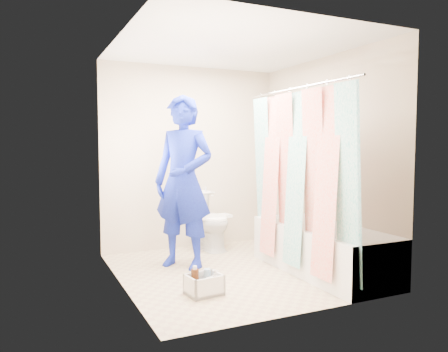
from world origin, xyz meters
name	(u,v)px	position (x,y,z in m)	size (l,w,h in m)	color
floor	(234,271)	(0.00, 0.00, 0.00)	(2.60, 2.60, 0.00)	tan
ceiling	(234,47)	(0.00, 0.00, 2.40)	(2.40, 2.60, 0.02)	silver
wall_back	(191,158)	(0.00, 1.30, 1.20)	(2.40, 0.02, 2.40)	#C1B695
wall_front	(305,167)	(0.00, -1.30, 1.20)	(2.40, 0.02, 2.40)	#C1B695
wall_left	(121,163)	(-1.20, 0.00, 1.20)	(0.02, 2.60, 2.40)	#C1B695
wall_right	(325,159)	(1.20, 0.00, 1.20)	(0.02, 2.60, 2.40)	#C1B695
bathtub	(322,248)	(0.85, -0.43, 0.27)	(0.70, 1.75, 0.50)	silver
curtain_rod	(298,88)	(0.52, -0.43, 1.95)	(0.02, 0.02, 1.90)	silver
shower_curtain	(297,179)	(0.52, -0.43, 1.02)	(0.06, 1.75, 1.80)	silver
toilet	(209,220)	(0.16, 1.08, 0.38)	(0.42, 0.74, 0.76)	white
tank_lid	(213,217)	(0.17, 0.96, 0.45)	(0.47, 0.20, 0.04)	white
tank_internals	(199,191)	(0.10, 1.28, 0.75)	(0.19, 0.06, 0.25)	black
plumber	(183,182)	(-0.42, 0.41, 0.96)	(0.70, 0.46, 1.92)	#1039A4
cleaning_caddy	(205,285)	(-0.56, -0.54, 0.09)	(0.34, 0.28, 0.24)	silver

